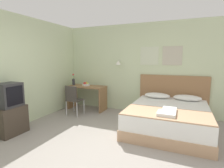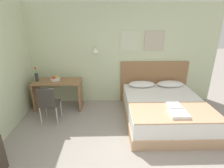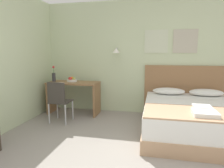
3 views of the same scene
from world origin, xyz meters
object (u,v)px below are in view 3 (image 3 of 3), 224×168
Objects in this scene: pillow_left at (169,91)px; headboard at (185,91)px; pillow_right at (206,92)px; desk_chair at (59,99)px; desk at (74,92)px; flower_vase at (54,76)px; folded_towel_near_foot at (203,108)px; fruit_bowl at (72,80)px; bed at (193,119)px; throw_blanket at (201,113)px; folded_towel_mid_bed at (205,113)px.

headboard is at bearing 34.38° from pillow_left.
desk_chair reaches higher than pillow_right.
desk is at bearing -177.27° from pillow_left.
flower_vase reaches higher than pillow_right.
fruit_bowl reaches higher than folded_towel_near_foot.
pillow_right is 3.02m from fruit_bowl.
headboard reaches higher than pillow_left.
fruit_bowl is at bearing 9.01° from flower_vase.
flower_vase is (-3.06, -0.39, 0.31)m from headboard.
flower_vase reaches higher than folded_towel_near_foot.
bed is at bearing 0.42° from desk_chair.
throw_blanket is at bearing -90.00° from headboard.
headboard is 1.65m from throw_blanket.
bed is 0.81m from folded_towel_mid_bed.
flower_vase is (-3.08, 1.40, 0.30)m from folded_towel_mid_bed.
headboard is 1.10× the size of throw_blanket.
headboard is at bearing 7.25° from flower_vase.
desk is 1.36× the size of desk_chair.
bed is 6.87× the size of folded_towel_near_foot.
pillow_left is 0.41× the size of throw_blanket.
headboard reaches higher than desk_chair.
pillow_left is at bearing 104.93° from folded_towel_mid_bed.
bed is 2.61m from desk_chair.
desk reaches higher than pillow_right.
folded_towel_mid_bed is (0.41, -1.53, -0.02)m from pillow_left.
pillow_left is (-0.38, -0.26, 0.03)m from headboard.
folded_towel_mid_bed is 2.96m from desk.
bed is 1.73× the size of desk.
bed is at bearing 91.84° from folded_towel_mid_bed.
desk is (-2.18, -0.10, -0.08)m from pillow_left.
fruit_bowl reaches higher than folded_towel_mid_bed.
headboard reaches higher than bed.
desk_chair is at bearing -56.14° from flower_vase.
throw_blanket is at bearing -12.47° from desk_chair.
pillow_left is 0.58× the size of desk.
bed is 2.78m from fruit_bowl.
desk_chair is (-2.62, 0.72, -0.09)m from folded_towel_mid_bed.
headboard is at bearing 145.62° from pillow_right.
fruit_bowl is at bearing -178.89° from pillow_right.
bed is 6.12× the size of folded_towel_mid_bed.
headboard is 1.79m from folded_towel_mid_bed.
pillow_left is at bearing 105.49° from throw_blanket.
desk_chair is at bearing -164.81° from pillow_right.
throw_blanket is 2.87m from desk.
pillow_right is 1.84× the size of flower_vase.
pillow_left is at bearing 2.73° from desk.
fruit_bowl reaches higher than throw_blanket.
fruit_bowl is (-0.06, 0.05, 0.27)m from desk.
folded_towel_near_foot is (-0.33, -1.24, -0.02)m from pillow_right.
desk_chair is (-2.65, 0.43, -0.09)m from folded_towel_near_foot.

